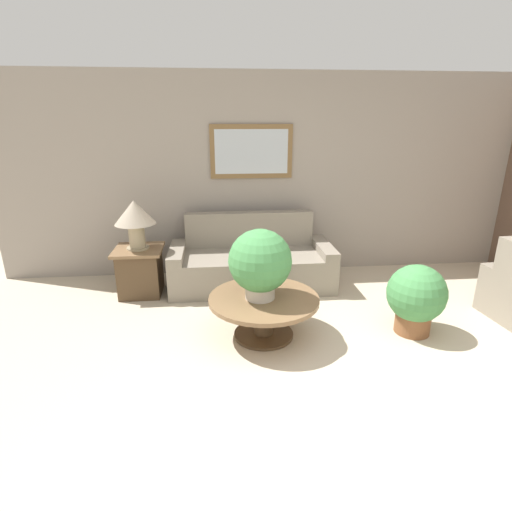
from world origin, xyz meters
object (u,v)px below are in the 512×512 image
Objects in this scene: potted_plant_on_table at (260,262)px; potted_plant_floor at (416,297)px; coffee_table at (264,308)px; couch_main at (251,264)px; table_lamp at (135,216)px; side_table at (140,271)px.

potted_plant_on_table is 0.95× the size of potted_plant_floor.
couch_main is at bearing 90.33° from coffee_table.
potted_plant_floor is (1.52, -0.06, -0.39)m from potted_plant_on_table.
table_lamp is 0.81× the size of potted_plant_floor.
side_table is (-1.36, 1.15, -0.01)m from coffee_table.
couch_main is 3.51× the size of side_table.
table_lamp is 3.16m from potted_plant_floor.
couch_main is 1.40m from potted_plant_on_table.
potted_plant_floor is at bearing -42.55° from couch_main.
potted_plant_on_table is (-0.04, -0.01, 0.47)m from coffee_table.
potted_plant_floor is at bearing -23.33° from side_table.
table_lamp is 1.78m from potted_plant_on_table.
couch_main is 3.51× the size of table_lamp.
table_lamp is (-1.36, -0.14, 0.68)m from couch_main.
potted_plant_floor reaches higher than coffee_table.
table_lamp is (-1.36, 1.15, 0.66)m from coffee_table.
side_table is 0.82× the size of potted_plant_floor.
couch_main is 3.02× the size of potted_plant_on_table.
side_table is 1.00× the size of table_lamp.
potted_plant_on_table is 1.57m from potted_plant_floor.
coffee_table is at bearing 177.13° from potted_plant_floor.
side_table is 0.67m from table_lamp.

